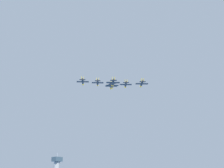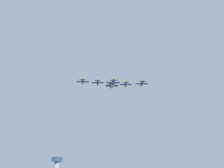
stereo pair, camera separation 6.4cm
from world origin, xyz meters
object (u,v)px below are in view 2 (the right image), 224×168
Objects in this scene: jet_right_wingman at (126,85)px; jet_right_outer at (142,84)px; jet_left_wingman at (98,83)px; jet_slot_rear at (112,85)px; jet_trailing at (113,83)px; jet_lead at (111,86)px; jet_left_outer at (83,82)px.

jet_right_wingman is 1.00× the size of jet_right_outer.
jet_left_wingman is 37.01m from jet_right_outer.
jet_slot_rear is 13.54m from jet_trailing.
jet_right_wingman is 18.28m from jet_slot_rear.
jet_left_outer is (-5.23, 34.79, -4.85)m from jet_lead.
jet_lead is 1.04× the size of jet_left_wingman.
jet_trailing is (-12.71, 26.21, -6.89)m from jet_right_wingman.
jet_left_outer is at bearing 138.84° from jet_lead.
jet_right_wingman reaches higher than jet_trailing.
jet_right_outer is at bearing -111.69° from jet_left_wingman.
jet_right_outer is at bearing -60.67° from jet_trailing.
jet_right_outer is 1.01× the size of jet_slot_rear.
jet_left_wingman reaches higher than jet_right_wingman.
jet_left_outer is at bearing 58.40° from jet_trailing.
jet_lead is 1.04× the size of jet_left_outer.
jet_left_outer is at bearing 89.97° from jet_right_outer.
jet_right_outer is (-17.59, 0.22, -3.38)m from jet_right_wingman.
jet_slot_rear is at bearing 179.20° from jet_lead.
jet_left_outer is at bearing 89.74° from jet_slot_rear.
jet_slot_rear is at bearing -1.14° from jet_trailing.
jet_left_wingman is at bearing 21.89° from jet_trailing.
jet_trailing is at bearing -157.25° from jet_left_wingman.
jet_slot_rear is at bearing 89.97° from jet_right_outer.
jet_right_outer is at bearing -140.44° from jet_lead.
jet_left_outer is at bearing 139.36° from jet_left_wingman.
jet_left_wingman is at bearing -40.90° from jet_left_outer.
jet_right_outer is at bearing -90.26° from jet_slot_rear.
jet_slot_rear is (-20.20, 17.62, -7.57)m from jet_lead.
jet_left_wingman is at bearing 138.84° from jet_lead.
jet_trailing is (-27.69, 9.03, -8.16)m from jet_left_wingman.
jet_slot_rear is (-14.98, -17.17, -2.71)m from jet_left_outer.
jet_right_wingman is 17.91m from jet_right_outer.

